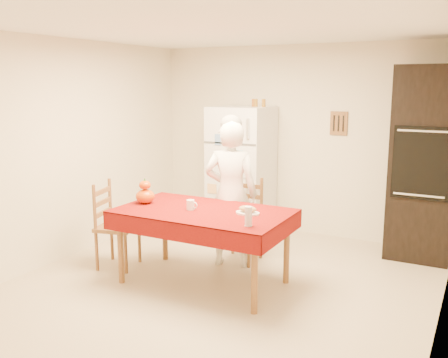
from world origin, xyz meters
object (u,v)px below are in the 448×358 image
Objects in this scene: seated_woman at (231,194)px; dining_table at (203,217)px; pumpkin_lower at (145,196)px; wine_glass at (248,216)px; chair_left at (112,222)px; chair_far at (243,216)px; bread_plate at (248,213)px; refrigerator at (241,170)px; coffee_mug at (191,205)px; oven_cabinet at (424,164)px.

dining_table is at bearing 74.08° from seated_woman.
wine_glass is (1.32, -0.27, 0.01)m from pumpkin_lower.
seated_woman is 8.14× the size of pumpkin_lower.
chair_left is at bearing -177.60° from dining_table.
chair_far is 0.90m from bread_plate.
dining_table is at bearing -170.66° from bread_plate.
chair_far is 1.32m from wine_glass.
chair_far reaches higher than wine_glass.
refrigerator reaches higher than wine_glass.
refrigerator reaches higher than seated_woman.
seated_woman is at bearing 130.52° from bread_plate.
chair_far and chair_left have the same top height.
coffee_mug is 0.80m from wine_glass.
seated_woman is 0.66m from coffee_mug.
seated_woman is 0.93m from pumpkin_lower.
oven_cabinet is (2.28, 0.05, 0.25)m from refrigerator.
pumpkin_lower is at bearing -96.93° from refrigerator.
coffee_mug reaches higher than dining_table.
pumpkin_lower is at bearing -131.09° from chair_far.
coffee_mug is at bearing -101.46° from chair_far.
dining_table is 7.08× the size of bread_plate.
oven_cabinet is 2.27m from bread_plate.
refrigerator is 1.79× the size of chair_far.
wine_glass is at bearing -63.85° from bread_plate.
chair_left reaches higher than pumpkin_lower.
bread_plate is (0.45, 0.07, 0.08)m from dining_table.
bread_plate is (0.91, -1.74, -0.08)m from refrigerator.
chair_far is at bearing 118.56° from bread_plate.
coffee_mug is (0.34, -1.85, -0.04)m from refrigerator.
chair_left is at bearing 171.93° from wine_glass.
bread_plate reaches higher than dining_table.
dining_table is 0.18m from coffee_mug.
dining_table is (0.46, -1.81, -0.16)m from refrigerator.
coffee_mug is at bearing -79.61° from refrigerator.
chair_far is 5.40× the size of wine_glass.
seated_woman is at bearing -145.41° from oven_cabinet.
chair_left is 1.82m from wine_glass.
dining_table is 1.15m from chair_left.
seated_woman is (1.13, 0.65, 0.30)m from chair_left.
seated_woman reaches higher than wine_glass.
chair_left is 5.40× the size of wine_glass.
oven_cabinet reaches higher than bread_plate.
chair_left is 1.34m from seated_woman.
pumpkin_lower is at bearing 178.70° from coffee_mug.
pumpkin_lower is 1.12× the size of wine_glass.
refrigerator is at bearing 104.26° from dining_table.
refrigerator is at bearing -178.82° from oven_cabinet.
wine_glass is at bearing -11.41° from pumpkin_lower.
oven_cabinet reaches higher than wine_glass.
wine_glass reaches higher than dining_table.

